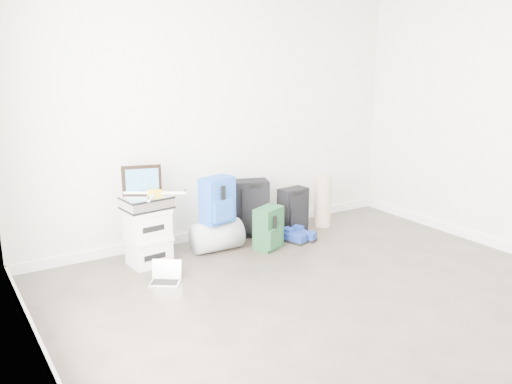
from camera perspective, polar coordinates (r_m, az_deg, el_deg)
ground at (r=4.30m, az=12.80°, el=-13.56°), size 5.00×5.00×0.00m
room_envelope at (r=3.83m, az=14.06°, el=9.96°), size 4.52×5.02×2.71m
boxes_stack at (r=5.32m, az=-11.26°, el=-4.61°), size 0.42×0.35×0.56m
briefcase at (r=5.22m, az=-11.45°, el=-1.09°), size 0.46×0.36×0.12m
painting at (r=5.26m, az=-11.94°, el=1.28°), size 0.36×0.13×0.28m
drone at (r=5.21m, az=-10.60°, el=-0.07°), size 0.51×0.51×0.05m
duffel_bag at (r=5.63m, az=-4.14°, el=-4.63°), size 0.52×0.34×0.31m
blue_backpack at (r=5.49m, az=-4.06°, el=-0.94°), size 0.37×0.31×0.47m
large_suitcase at (r=6.03m, az=-0.65°, el=-1.71°), size 0.46×0.37×0.63m
green_backpack at (r=5.65m, az=1.38°, el=-3.92°), size 0.37×0.33×0.44m
carry_on at (r=6.16m, az=3.94°, el=-1.95°), size 0.35×0.25×0.51m
shoes at (r=5.94m, az=4.41°, el=-4.71°), size 0.36×0.32×0.10m
rolled_rug at (r=6.41m, az=7.05°, el=-0.98°), size 0.20×0.20×0.60m
laptop at (r=4.97m, az=-9.49°, el=-8.83°), size 0.33×0.31×0.19m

